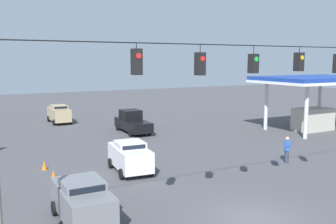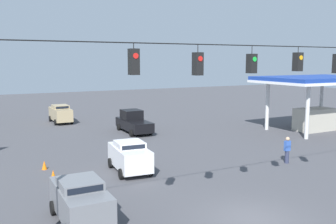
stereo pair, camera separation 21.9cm
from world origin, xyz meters
TOP-DOWN VIEW (x-y plane):
  - ground_plane at (0.00, 0.00)m, footprint 140.00×140.00m
  - overhead_signal_span at (0.01, -0.35)m, footprint 20.33×0.38m
  - sedan_tan_withflow_deep at (1.93, -29.88)m, footprint 2.00×4.37m
  - sedan_grey_parked_shoulder at (6.67, -3.22)m, footprint 2.07×4.18m
  - pickup_truck_black_oncoming_deep at (-3.10, -20.95)m, footprint 2.23×5.39m
  - sedan_white_withflow_mid at (2.06, -9.11)m, footprint 2.30×4.06m
  - traffic_cone_nearest at (6.51, -4.97)m, footprint 0.32×0.32m
  - traffic_cone_second at (6.57, -7.39)m, footprint 0.32×0.32m
  - traffic_cone_third at (6.59, -9.75)m, footprint 0.32×0.32m
  - traffic_cone_fourth at (6.70, -12.07)m, footprint 0.32×0.32m
  - gas_station at (-19.29, -13.52)m, footprint 11.10×7.28m
  - pedestrian at (-8.06, -5.99)m, footprint 0.40×0.28m

SIDE VIEW (x-z plane):
  - ground_plane at x=0.00m, z-range 0.00..0.00m
  - traffic_cone_nearest at x=6.51m, z-range 0.00..0.57m
  - traffic_cone_second at x=6.57m, z-range 0.00..0.57m
  - traffic_cone_third at x=6.59m, z-range 0.00..0.57m
  - traffic_cone_fourth at x=6.70m, z-range 0.00..0.57m
  - pedestrian at x=-8.06m, z-range 0.01..1.82m
  - pickup_truck_black_oncoming_deep at x=-3.10m, z-range -0.08..2.04m
  - sedan_grey_parked_shoulder at x=6.67m, z-range 0.04..1.96m
  - sedan_white_withflow_mid at x=2.06m, z-range 0.04..1.97m
  - sedan_tan_withflow_deep at x=1.93m, z-range 0.04..2.03m
  - gas_station at x=-19.29m, z-range 1.21..6.54m
  - overhead_signal_span at x=0.01m, z-range 1.33..9.24m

